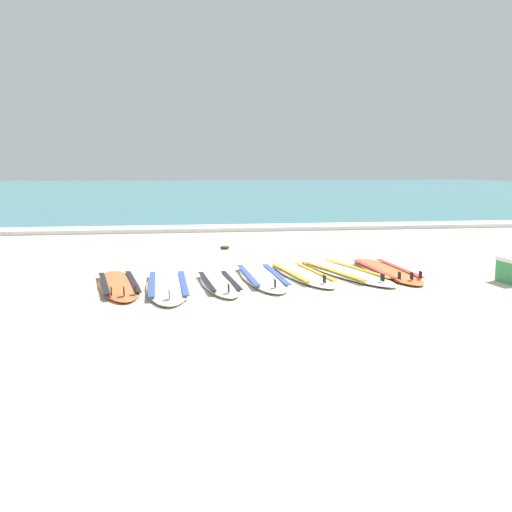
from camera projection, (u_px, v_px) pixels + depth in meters
name	position (u px, v px, depth m)	size (l,w,h in m)	color
ground_plane	(294.00, 283.00, 8.22)	(80.00, 80.00, 0.00)	#C1B599
sea	(197.00, 189.00, 44.09)	(80.00, 60.00, 0.10)	teal
wave_foam_strip	(239.00, 228.00, 15.26)	(80.00, 1.00, 0.11)	white
surfboard_0	(119.00, 285.00, 7.91)	(0.94, 2.30, 0.18)	orange
surfboard_1	(168.00, 286.00, 7.85)	(0.68, 2.46, 0.18)	silver
surfboard_2	(219.00, 283.00, 8.02)	(0.66, 2.02, 0.18)	white
surfboard_3	(262.00, 277.00, 8.50)	(0.69, 2.45, 0.18)	white
surfboard_4	(302.00, 274.00, 8.73)	(0.89, 2.34, 0.18)	silver
surfboard_5	(345.00, 272.00, 8.90)	(1.30, 2.67, 0.18)	white
surfboard_6	(386.00, 270.00, 9.02)	(0.67, 2.43, 0.18)	orange
seaweed_clump_near_shoreline	(225.00, 247.00, 11.63)	(0.20, 0.16, 0.07)	#2D381E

